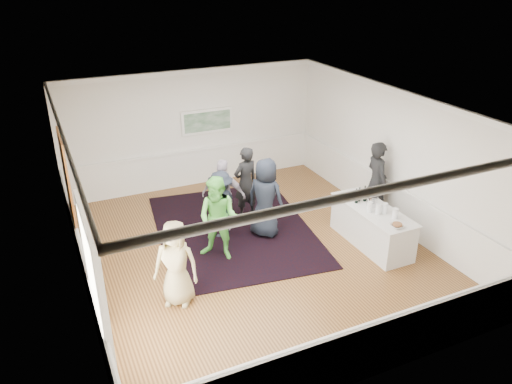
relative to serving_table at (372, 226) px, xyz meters
name	(u,v)px	position (x,y,z in m)	size (l,w,h in m)	color
floor	(254,251)	(-2.47, 0.77, -0.44)	(8.00, 8.00, 0.00)	olive
ceiling	(254,107)	(-2.47, 0.77, 2.76)	(7.00, 8.00, 0.02)	white
wall_left	(74,217)	(-5.97, 0.77, 1.16)	(0.02, 8.00, 3.20)	white
wall_right	(393,158)	(1.03, 0.77, 1.16)	(0.02, 8.00, 3.20)	white
wall_back	(193,129)	(-2.47, 4.77, 1.16)	(7.00, 0.02, 3.20)	white
wall_front	(375,292)	(-2.47, -3.23, 1.16)	(7.00, 0.02, 3.20)	white
wainscoting	(254,231)	(-2.47, 0.77, 0.06)	(7.00, 8.00, 1.00)	white
mirror	(67,180)	(-5.92, 2.07, 1.36)	(0.05, 1.25, 1.85)	#BC7337
doorway	(94,283)	(-5.92, -1.13, 0.98)	(0.10, 1.78, 2.56)	white
landscape_painting	(207,121)	(-2.07, 4.72, 1.34)	(1.44, 0.06, 0.66)	white
area_rug	(234,229)	(-2.52, 1.84, -0.43)	(3.43, 4.51, 0.02)	black
serving_table	(372,226)	(0.00, 0.00, 0.00)	(0.82, 2.14, 0.87)	silver
bartender	(376,182)	(0.73, 0.89, 0.56)	(0.73, 0.48, 1.99)	black
guest_tan	(176,263)	(-4.46, -0.23, 0.39)	(0.80, 0.52, 1.65)	tan
guest_green	(219,219)	(-3.23, 0.88, 0.47)	(0.88, 0.69, 1.82)	#67D756
guest_lilac	(224,195)	(-2.69, 1.98, 0.43)	(1.01, 0.42, 1.72)	#B6AABF
guest_dark_a	(221,204)	(-2.86, 1.72, 0.35)	(1.01, 0.58, 1.57)	black
guest_dark_b	(246,183)	(-1.97, 2.37, 0.46)	(0.65, 0.43, 1.79)	black
guest_navy	(266,198)	(-1.93, 1.36, 0.48)	(0.90, 0.58, 1.84)	black
wine_bottles	(361,194)	(-0.01, 0.46, 0.59)	(0.39, 0.21, 0.31)	black
juice_pitchers	(382,209)	(-0.01, -0.28, 0.55)	(0.41, 0.58, 0.24)	#6CC345
ice_bucket	(372,201)	(0.04, 0.13, 0.55)	(0.26, 0.26, 0.24)	silver
nut_bowl	(397,225)	(-0.07, -0.86, 0.47)	(0.27, 0.27, 0.08)	white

